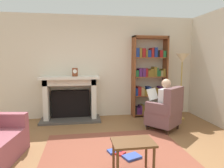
% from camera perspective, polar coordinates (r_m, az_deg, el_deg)
% --- Properties ---
extents(ground, '(14.00, 14.00, 0.00)m').
position_cam_1_polar(ground, '(3.38, 1.65, -20.69)').
color(ground, brown).
extents(back_wall, '(5.60, 0.10, 2.70)m').
position_cam_1_polar(back_wall, '(5.51, -3.26, 4.82)').
color(back_wall, beige).
rests_on(back_wall, ground).
extents(side_wall_right, '(0.10, 5.20, 2.70)m').
position_cam_1_polar(side_wall_right, '(5.28, 28.48, 3.85)').
color(side_wall_right, beige).
rests_on(side_wall_right, ground).
extents(area_rug, '(2.40, 1.80, 0.01)m').
position_cam_1_polar(area_rug, '(3.64, 0.72, -18.43)').
color(area_rug, brown).
rests_on(area_rug, ground).
extents(fireplace, '(1.50, 0.64, 1.13)m').
position_cam_1_polar(fireplace, '(5.33, -11.63, -3.56)').
color(fireplace, '#4C4742').
rests_on(fireplace, ground).
extents(mantel_clock, '(0.14, 0.14, 0.21)m').
position_cam_1_polar(mantel_clock, '(5.14, -10.39, 3.29)').
color(mantel_clock, brown).
rests_on(mantel_clock, fireplace).
extents(bookshelf, '(0.94, 0.32, 2.17)m').
position_cam_1_polar(bookshelf, '(5.61, 10.45, 1.62)').
color(bookshelf, brown).
rests_on(bookshelf, ground).
extents(armchair_reading, '(0.89, 0.89, 0.97)m').
position_cam_1_polar(armchair_reading, '(4.65, 14.95, -7.43)').
color(armchair_reading, '#331E14').
rests_on(armchair_reading, ground).
extents(seated_reader, '(0.57, 0.59, 1.14)m').
position_cam_1_polar(seated_reader, '(4.65, 13.73, -4.88)').
color(seated_reader, silver).
rests_on(seated_reader, ground).
extents(side_table, '(0.56, 0.39, 0.49)m').
position_cam_1_polar(side_table, '(2.84, 5.94, -17.19)').
color(side_table, brown).
rests_on(side_table, ground).
extents(scattered_books, '(0.53, 0.50, 0.04)m').
position_cam_1_polar(scattered_books, '(3.50, 3.24, -19.08)').
color(scattered_books, '#334CA5').
rests_on(scattered_books, area_rug).
extents(floor_lamp, '(0.32, 0.32, 1.70)m').
position_cam_1_polar(floor_lamp, '(5.48, 19.13, 5.38)').
color(floor_lamp, '#B7933F').
rests_on(floor_lamp, ground).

